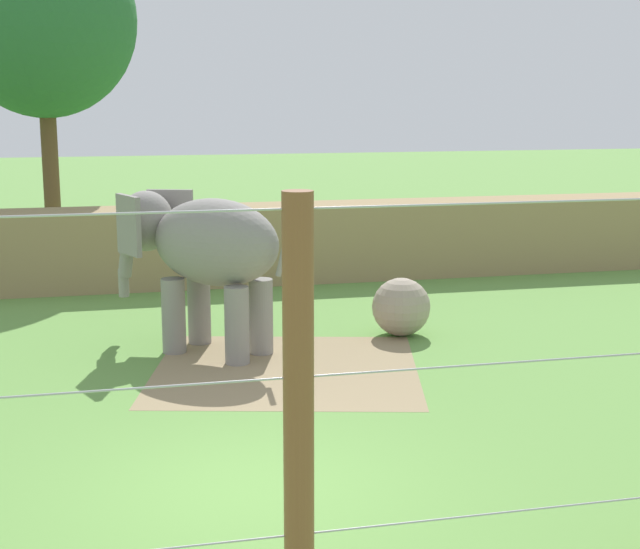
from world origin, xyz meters
name	(u,v)px	position (x,y,z in m)	size (l,w,h in m)	color
ground_plane	(252,490)	(0.00, 0.00, 0.00)	(120.00, 120.00, 0.00)	#609342
dirt_patch	(286,369)	(1.29, 4.59, 0.00)	(4.32, 4.17, 0.01)	#937F5B
embankment_wall	(173,246)	(0.00, 12.14, 0.90)	(36.00, 1.80, 1.81)	#997F56
elephant	(202,248)	(0.10, 6.05, 1.84)	(3.17, 3.08, 2.78)	gray
enrichment_ball	(401,307)	(3.81, 6.27, 0.55)	(1.10, 1.10, 1.10)	gray
cable_fence	(295,406)	(0.01, -2.49, 1.85)	(8.38, 0.27, 3.70)	brown
tree_left_of_centre	(42,20)	(-2.94, 16.50, 6.40)	(4.95, 4.95, 9.02)	brown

